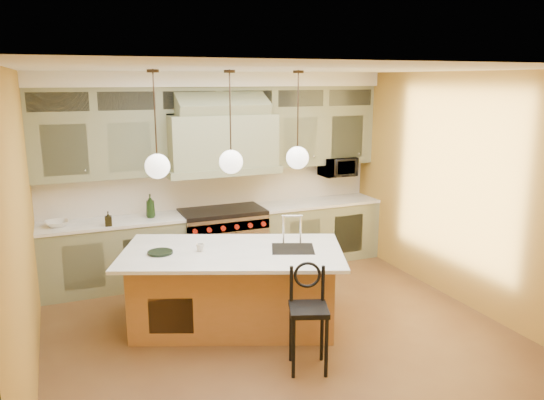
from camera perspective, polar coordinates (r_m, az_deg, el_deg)
name	(u,v)px	position (r m, az deg, el deg)	size (l,w,h in m)	color
floor	(280,335)	(6.14, 0.90, -14.27)	(5.00, 5.00, 0.00)	brown
ceiling	(281,69)	(5.46, 1.01, 13.92)	(5.00, 5.00, 0.00)	white
wall_back	(214,172)	(7.94, -6.22, 3.00)	(5.00, 5.00, 0.00)	#B18330
wall_front	(436,296)	(3.58, 17.24, -9.86)	(5.00, 5.00, 0.00)	#B18330
wall_left	(22,235)	(5.20, -25.27, -3.43)	(5.00, 5.00, 0.00)	#B18330
wall_right	(466,191)	(6.98, 20.15, 0.92)	(5.00, 5.00, 0.00)	#B18330
back_cabinetry	(220,176)	(7.69, -5.66, 2.54)	(5.00, 0.77, 2.90)	gray
range	(223,241)	(7.83, -5.31, -4.39)	(1.20, 0.74, 0.96)	silver
kitchen_island	(234,286)	(6.19, -4.15, -9.25)	(2.77, 2.12, 1.35)	#A16E39
counter_stool	(308,311)	(5.27, 3.92, -11.84)	(0.47, 0.47, 1.06)	black
microwave	(338,167)	(8.46, 7.07, 3.58)	(0.54, 0.37, 0.30)	black
oil_bottle_a	(150,206)	(7.46, -12.96, -0.62)	(0.13, 0.13, 0.33)	black
oil_bottle_b	(108,219)	(7.18, -17.20, -1.94)	(0.09, 0.09, 0.19)	black
fruit_bowl	(57,224)	(7.40, -22.13, -2.37)	(0.30, 0.30, 0.07)	silver
cup	(200,248)	(5.99, -7.73, -5.10)	(0.09, 0.09, 0.09)	beige
pendant_left	(157,163)	(5.61, -12.23, 3.86)	(0.26, 0.26, 1.11)	#2D2319
pendant_center	(231,159)	(5.81, -4.43, 4.41)	(0.26, 0.26, 1.11)	#2D2319
pendant_right	(297,155)	(6.10, 2.76, 4.84)	(0.26, 0.26, 1.11)	#2D2319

